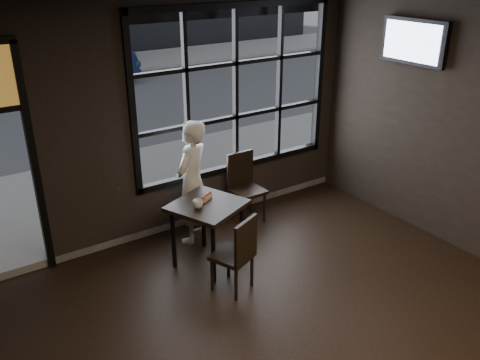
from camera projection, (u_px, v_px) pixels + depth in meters
ceiling at (390, 3)px, 3.02m from camera, size 6.00×7.00×0.02m
window_frame at (235, 91)px, 6.86m from camera, size 3.06×0.12×2.28m
cafe_table at (208, 234)px, 6.10m from camera, size 0.99×0.99×0.82m
chair_near at (232, 253)px, 5.60m from camera, size 0.52×0.52×0.92m
chair_window at (248, 189)px, 7.09m from camera, size 0.42×0.42×0.98m
man at (192, 182)px, 6.47m from camera, size 0.72×0.66×1.64m
hotdog at (206, 197)px, 6.02m from camera, size 0.21×0.17×0.06m
cup at (198, 204)px, 5.82m from camera, size 0.17×0.17×0.10m
tv at (414, 42)px, 6.36m from camera, size 0.11×0.97×0.57m
navy_car at (54, 57)px, 14.30m from camera, size 4.64×1.90×1.50m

